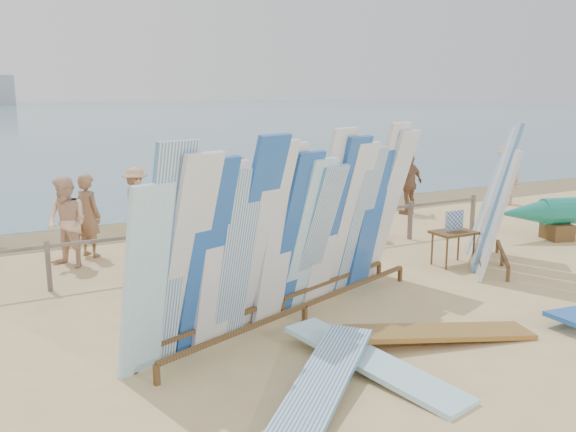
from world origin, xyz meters
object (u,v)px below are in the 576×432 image
beachgoer_7 (276,196)px  beachgoer_5 (203,191)px  beachgoer_10 (409,183)px  beachgoer_6 (332,201)px  flat_board_a (372,371)px  beachgoer_9 (352,178)px  flat_board_e (320,400)px  beachgoer_8 (364,206)px  beachgoer_2 (67,222)px  side_surfboard_rack (494,201)px  main_surfboard_rack (294,235)px  beach_chair_left (286,230)px  beachgoer_extra_0 (507,175)px  beachgoer_1 (89,216)px  beachgoer_3 (136,201)px  stroller (362,220)px  beachgoer_4 (242,196)px  beach_chair_right (316,234)px  flat_board_c (440,341)px  vendor_table (453,247)px

beachgoer_7 → beachgoer_5: bearing=-106.5°
beachgoer_10 → beachgoer_6: beachgoer_10 is taller
flat_board_a → beachgoer_9: beachgoer_9 is taller
beachgoer_10 → beachgoer_7: 4.46m
beachgoer_5 → flat_board_e: bearing=86.6°
beachgoer_8 → beachgoer_2: size_ratio=0.88×
beachgoer_5 → beachgoer_6: (2.40, -2.46, -0.09)m
side_surfboard_rack → beachgoer_9: size_ratio=1.55×
beachgoer_6 → beachgoer_7: bearing=51.6°
main_surfboard_rack → beach_chair_left: main_surfboard_rack is taller
beachgoer_9 → beachgoer_2: beachgoer_9 is taller
flat_board_a → beachgoer_2: size_ratio=1.50×
beachgoer_extra_0 → beachgoer_8: bearing=-63.2°
flat_board_a → beachgoer_8: bearing=43.3°
beachgoer_10 → beachgoer_1: (-8.86, -0.38, -0.00)m
side_surfboard_rack → beachgoer_6: side_surfboard_rack is taller
beachgoer_6 → beachgoer_1: size_ratio=0.92×
beach_chair_left → flat_board_a: bearing=-100.9°
beachgoer_2 → beachgoer_5: bearing=87.4°
beachgoer_8 → flat_board_a: bearing=-24.3°
beachgoer_9 → beachgoer_5: size_ratio=1.03×
side_surfboard_rack → beachgoer_6: 4.12m
main_surfboard_rack → beachgoer_3: (-0.61, 6.75, -0.49)m
flat_board_e → beachgoer_extra_0: size_ratio=1.46×
stroller → beachgoer_3: (-4.74, 2.71, 0.44)m
beachgoer_6 → beachgoer_2: bearing=79.1°
flat_board_a → flat_board_e: 0.99m
flat_board_e → beachgoer_2: (-1.57, 6.96, 0.90)m
flat_board_a → beachgoer_6: (3.65, 6.62, 0.81)m
beachgoer_7 → side_surfboard_rack: bearing=69.0°
beachgoer_2 → flat_board_e: bearing=-22.9°
beachgoer_4 → beachgoer_6: size_ratio=1.16×
beach_chair_left → beach_chair_right: bearing=-41.5°
beachgoer_8 → beachgoer_2: beachgoer_2 is taller
beachgoer_3 → beachgoer_5: (1.82, 0.28, 0.07)m
flat_board_c → beachgoer_8: beachgoer_8 is taller
beachgoer_3 → beachgoer_2: beachgoer_2 is taller
side_surfboard_rack → beachgoer_2: 8.41m
beachgoer_9 → beachgoer_5: 4.68m
side_surfboard_rack → beachgoer_1: size_ratio=1.63×
beachgoer_8 → beach_chair_right: bearing=-82.9°
main_surfboard_rack → beachgoer_9: main_surfboard_rack is taller
beach_chair_right → beachgoer_2: (-5.26, 0.75, 0.67)m
stroller → vendor_table: bearing=-69.6°
beach_chair_left → beachgoer_8: size_ratio=0.57×
beachgoer_4 → beachgoer_5: bearing=151.4°
beachgoer_9 → beachgoer_7: size_ratio=0.98×
beach_chair_right → beachgoer_1: beachgoer_1 is taller
flat_board_e → beach_chair_right: bearing=108.3°
beach_chair_right → beachgoer_9: size_ratio=0.42×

